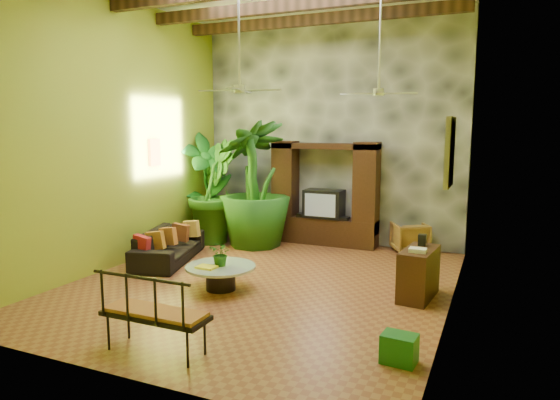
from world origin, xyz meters
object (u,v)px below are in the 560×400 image
at_px(ceiling_fan_back, 379,80).
at_px(coffee_table, 221,274).
at_px(tall_plant_c, 255,184).
at_px(wicker_armchair, 410,237).
at_px(iron_bench, 151,309).
at_px(sofa, 169,246).
at_px(entertainment_center, 324,201).
at_px(tall_plant_a, 207,186).
at_px(green_bin, 399,349).
at_px(ceiling_fan_front, 239,76).
at_px(side_console, 419,274).
at_px(tall_plant_b, 212,191).

distance_m(ceiling_fan_back, coffee_table, 4.18).
distance_m(ceiling_fan_back, tall_plant_c, 3.74).
xyz_separation_m(wicker_armchair, coffee_table, (-2.38, -3.73, -0.06)).
bearing_deg(ceiling_fan_back, iron_bench, -111.14).
bearing_deg(sofa, iron_bench, -162.47).
bearing_deg(entertainment_center, sofa, -131.00).
height_order(tall_plant_a, tall_plant_c, tall_plant_c).
bearing_deg(green_bin, wicker_armchair, 98.29).
distance_m(tall_plant_a, green_bin, 7.00).
bearing_deg(ceiling_fan_front, tall_plant_a, 130.56).
height_order(coffee_table, iron_bench, iron_bench).
xyz_separation_m(entertainment_center, green_bin, (2.65, -5.12, -0.80)).
bearing_deg(entertainment_center, side_console, -48.45).
bearing_deg(side_console, tall_plant_a, 163.13).
bearing_deg(entertainment_center, wicker_armchair, 0.15).
relative_size(tall_plant_b, coffee_table, 2.06).
relative_size(iron_bench, side_console, 1.36).
relative_size(tall_plant_a, tall_plant_c, 0.91).
relative_size(ceiling_fan_back, green_bin, 4.89).
bearing_deg(entertainment_center, green_bin, -62.65).
distance_m(tall_plant_b, tall_plant_c, 1.10).
bearing_deg(tall_plant_c, sofa, -117.76).
distance_m(ceiling_fan_front, sofa, 3.84).
xyz_separation_m(wicker_armchair, green_bin, (0.75, -5.13, -0.15)).
relative_size(entertainment_center, green_bin, 6.31).
bearing_deg(tall_plant_c, green_bin, -47.34).
bearing_deg(tall_plant_c, ceiling_fan_back, -21.14).
xyz_separation_m(entertainment_center, ceiling_fan_front, (-0.20, -3.54, 2.44)).
bearing_deg(iron_bench, coffee_table, 101.24).
bearing_deg(tall_plant_b, entertainment_center, 18.87).
height_order(entertainment_center, ceiling_fan_front, ceiling_fan_front).
distance_m(sofa, side_console, 4.81).
distance_m(wicker_armchair, side_console, 2.90).
distance_m(tall_plant_a, side_console, 5.66).
bearing_deg(side_console, green_bin, -80.66).
xyz_separation_m(ceiling_fan_front, wicker_armchair, (2.10, 3.54, -3.09)).
bearing_deg(ceiling_fan_back, tall_plant_c, 158.86).
distance_m(ceiling_fan_front, tall_plant_a, 4.34).
relative_size(ceiling_fan_front, ceiling_fan_back, 1.00).
distance_m(ceiling_fan_back, tall_plant_a, 4.93).
bearing_deg(coffee_table, tall_plant_c, 106.20).
xyz_separation_m(entertainment_center, side_console, (2.51, -2.83, -0.58)).
distance_m(ceiling_fan_front, iron_bench, 3.83).
distance_m(ceiling_fan_front, tall_plant_c, 3.58).
bearing_deg(coffee_table, sofa, 149.25).
distance_m(ceiling_fan_front, coffee_table, 3.16).
relative_size(iron_bench, green_bin, 3.45).
height_order(sofa, tall_plant_a, tall_plant_a).
height_order(tall_plant_b, green_bin, tall_plant_b).
bearing_deg(sofa, tall_plant_a, -6.13).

